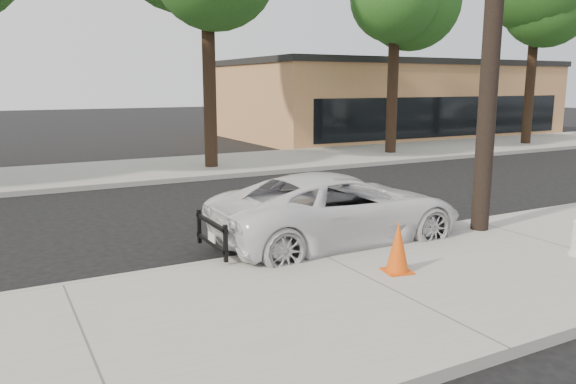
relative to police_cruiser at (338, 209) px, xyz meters
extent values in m
plane|color=black|center=(-0.88, 1.80, -0.67)|extent=(120.00, 120.00, 0.00)
cube|color=gray|center=(-0.88, -2.50, -0.59)|extent=(90.00, 4.40, 0.15)
cube|color=gray|center=(-0.88, 10.30, -0.59)|extent=(90.00, 5.00, 0.15)
cube|color=#9E9B93|center=(-0.88, -0.30, -0.59)|extent=(90.00, 0.12, 0.16)
cube|color=#B07749|center=(15.12, 17.80, 1.33)|extent=(18.00, 10.00, 4.00)
cylinder|color=black|center=(1.12, 9.60, 1.86)|extent=(0.44, 0.44, 4.75)
cylinder|color=black|center=(9.12, 9.90, 1.68)|extent=(0.44, 0.44, 4.40)
sphere|color=#1F4313|center=(9.12, 9.90, 5.33)|extent=(4.35, 4.35, 4.35)
cylinder|color=black|center=(17.12, 9.70, 1.78)|extent=(0.44, 0.44, 4.60)
sphere|color=#1F4313|center=(17.12, 9.70, 5.63)|extent=(4.65, 4.65, 4.65)
imported|color=silver|center=(0.00, 0.00, 0.00)|extent=(4.81, 2.23, 1.34)
cube|color=#DF4D0B|center=(-0.34, -2.14, -0.51)|extent=(0.47, 0.47, 0.02)
cone|color=#DF4D0B|center=(-0.34, -2.14, -0.13)|extent=(0.42, 0.42, 0.79)
camera|label=1|loc=(-5.66, -8.50, 2.29)|focal=35.00mm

